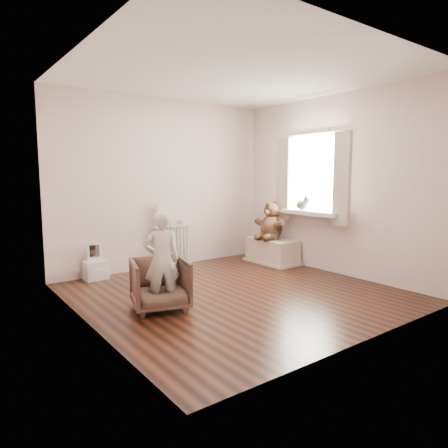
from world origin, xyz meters
TOP-DOWN VIEW (x-y plane):
  - floor at (0.00, 0.00)m, footprint 3.60×3.60m
  - ceiling at (0.00, 0.00)m, footprint 3.60×3.60m
  - back_wall at (0.00, 1.80)m, footprint 3.60×0.02m
  - front_wall at (0.00, -1.80)m, footprint 3.60×0.02m
  - left_wall at (-1.80, 0.00)m, footprint 0.02×3.60m
  - right_wall at (1.80, 0.00)m, footprint 0.02×3.60m
  - window at (1.76, 0.30)m, footprint 0.03×0.90m
  - window_sill at (1.67, 0.30)m, footprint 0.22×1.10m
  - curtain_left at (1.65, -0.27)m, footprint 0.06×0.26m
  - curtain_right at (1.65, 0.87)m, footprint 0.06×0.26m
  - radiator at (0.06, 1.68)m, footprint 0.63×0.12m
  - paper_doll at (-0.10, 1.68)m, footprint 0.20×0.02m
  - tin_a at (0.20, 1.68)m, footprint 0.10×0.10m
  - toy_vanity at (-1.17, 1.65)m, footprint 0.31×0.22m
  - armchair at (-1.02, 0.03)m, footprint 0.73×0.75m
  - child at (-1.02, -0.02)m, footprint 0.44×0.35m
  - toy_bench at (1.52, 0.96)m, footprint 0.45×0.85m
  - teddy_bear at (1.49, 0.96)m, footprint 0.54×0.44m
  - plush_cat at (1.66, 0.45)m, footprint 0.20×0.29m

SIDE VIEW (x-z plane):
  - floor at x=0.00m, z-range -0.01..0.01m
  - toy_bench at x=1.52m, z-range 0.00..0.40m
  - armchair at x=-1.02m, z-range 0.00..0.55m
  - toy_vanity at x=-1.17m, z-range 0.03..0.52m
  - radiator at x=0.06m, z-range 0.06..0.72m
  - child at x=-1.02m, z-range 0.02..1.08m
  - teddy_bear at x=1.49m, z-range 0.37..0.97m
  - tin_a at x=0.20m, z-range 0.67..0.72m
  - paper_doll at x=-0.10m, z-range 0.67..1.00m
  - window_sill at x=1.67m, z-range 0.84..0.90m
  - plush_cat at x=1.66m, z-range 0.89..1.11m
  - back_wall at x=0.00m, z-range 0.00..2.60m
  - front_wall at x=0.00m, z-range 0.00..2.60m
  - left_wall at x=-1.80m, z-range 0.00..2.60m
  - right_wall at x=1.80m, z-range 0.00..2.60m
  - curtain_left at x=1.65m, z-range 0.74..2.04m
  - curtain_right at x=1.65m, z-range 0.74..2.04m
  - window at x=1.76m, z-range 0.90..2.00m
  - ceiling at x=0.00m, z-range 2.60..2.60m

